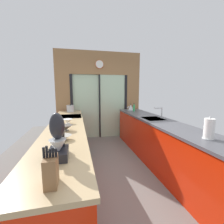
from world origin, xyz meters
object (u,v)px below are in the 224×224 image
object	(u,v)px
stock_pot	(70,108)
paper_towel_roll	(209,129)
stand_mixer	(58,141)
oven_range	(69,135)
knife_block	(51,171)
kettle	(131,107)
mixing_bowl_near	(63,137)
mixing_bowl_far	(67,121)
soap_bottle	(134,108)
mixing_bowl_mid	(66,128)

from	to	relation	value
stock_pot	paper_towel_roll	xyz separation A→B (m)	(1.78, -2.85, 0.04)
stand_mixer	oven_range	bearing A→B (deg)	90.47
knife_block	kettle	bearing A→B (deg)	62.14
mixing_bowl_near	mixing_bowl_far	distance (m)	0.94
knife_block	stand_mixer	bearing A→B (deg)	89.99
oven_range	soap_bottle	world-z (taller)	soap_bottle
mixing_bowl_far	kettle	bearing A→B (deg)	40.26
oven_range	paper_towel_roll	bearing A→B (deg)	-49.66
oven_range	mixing_bowl_far	bearing A→B (deg)	-88.68
stand_mixer	stock_pot	size ratio (longest dim) A/B	1.97
oven_range	mixing_bowl_near	world-z (taller)	mixing_bowl_near
stand_mixer	soap_bottle	distance (m)	3.22
paper_towel_roll	stock_pot	bearing A→B (deg)	121.94
stock_pot	mixing_bowl_far	bearing A→B (deg)	-90.00
paper_towel_roll	mixing_bowl_near	bearing A→B (deg)	167.87
paper_towel_roll	mixing_bowl_far	bearing A→B (deg)	143.45
mixing_bowl_near	knife_block	world-z (taller)	knife_block
kettle	mixing_bowl_mid	bearing A→B (deg)	-131.56
mixing_bowl_near	knife_block	xyz separation A→B (m)	(-0.00, -0.93, 0.07)
stand_mixer	mixing_bowl_near	bearing A→B (deg)	90.00
mixing_bowl_far	mixing_bowl_mid	bearing A→B (deg)	-90.00
mixing_bowl_mid	stock_pot	distance (m)	2.04
mixing_bowl_far	soap_bottle	xyz separation A→B (m)	(1.78, 1.24, 0.05)
oven_range	stand_mixer	xyz separation A→B (m)	(0.02, -2.24, 0.63)
mixing_bowl_near	soap_bottle	size ratio (longest dim) A/B	0.92
knife_block	paper_towel_roll	size ratio (longest dim) A/B	0.93
mixing_bowl_mid	knife_block	size ratio (longest dim) A/B	0.78
stand_mixer	mixing_bowl_far	bearing A→B (deg)	90.00
oven_range	mixing_bowl_near	size ratio (longest dim) A/B	4.50
mixing_bowl_mid	mixing_bowl_far	xyz separation A→B (m)	(0.00, 0.50, -0.00)
knife_block	mixing_bowl_near	bearing A→B (deg)	89.99
mixing_bowl_near	stand_mixer	distance (m)	0.53
kettle	paper_towel_roll	size ratio (longest dim) A/B	0.89
soap_bottle	mixing_bowl_far	bearing A→B (deg)	-145.15
mixing_bowl_mid	knife_block	world-z (taller)	knife_block
knife_block	stock_pot	distance (m)	3.40
mixing_bowl_far	soap_bottle	size ratio (longest dim) A/B	0.85
kettle	soap_bottle	xyz separation A→B (m)	(-0.00, -0.27, 0.01)
stand_mixer	mixing_bowl_mid	bearing A→B (deg)	90.00
mixing_bowl_far	stock_pot	distance (m)	1.54
mixing_bowl_mid	knife_block	bearing A→B (deg)	-90.00
oven_range	stock_pot	bearing A→B (deg)	88.57
mixing_bowl_mid	kettle	bearing A→B (deg)	48.44
mixing_bowl_near	knife_block	size ratio (longest dim) A/B	0.76
mixing_bowl_near	paper_towel_roll	xyz separation A→B (m)	(1.78, -0.38, 0.10)
knife_block	mixing_bowl_far	bearing A→B (deg)	90.00
mixing_bowl_far	kettle	world-z (taller)	kettle
soap_bottle	paper_towel_roll	size ratio (longest dim) A/B	0.77
knife_block	oven_range	bearing A→B (deg)	90.40
oven_range	mixing_bowl_far	world-z (taller)	mixing_bowl_far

